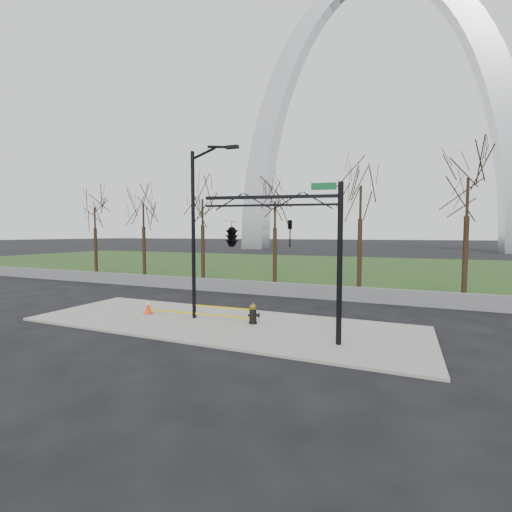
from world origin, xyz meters
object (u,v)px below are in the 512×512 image
at_px(traffic_cone, 148,306).
at_px(street_light, 198,222).
at_px(fire_hydrant, 253,314).
at_px(traffic_signal_mast, 252,234).

xyz_separation_m(traffic_cone, street_light, (2.84, 0.21, 4.21)).
distance_m(fire_hydrant, traffic_signal_mast, 4.35).
relative_size(traffic_cone, traffic_signal_mast, 0.13).
relative_size(fire_hydrant, traffic_cone, 1.23).
distance_m(traffic_cone, traffic_signal_mast, 7.76).
distance_m(street_light, traffic_signal_mast, 4.32).
height_order(traffic_cone, traffic_signal_mast, traffic_signal_mast).
height_order(fire_hydrant, traffic_cone, fire_hydrant).
bearing_deg(traffic_signal_mast, street_light, 137.09).
bearing_deg(traffic_signal_mast, traffic_cone, 150.54).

